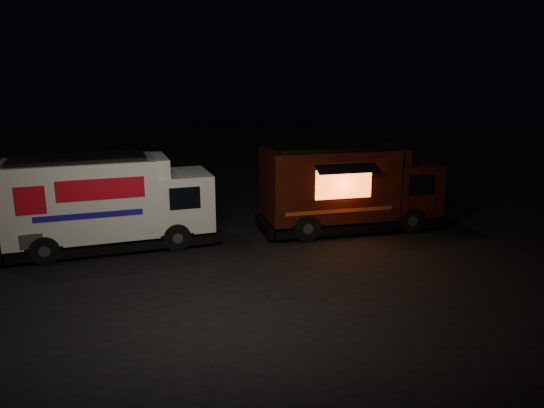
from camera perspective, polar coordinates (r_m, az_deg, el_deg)
The scene contains 3 objects.
ground at distance 15.54m, azimuth -3.45°, elevation -6.68°, with size 80.00×80.00×0.00m, color black.
white_truck at distance 17.50m, azimuth -16.89°, elevation 0.22°, with size 6.58×2.24×2.98m, color silver, non-canonical shape.
red_truck at distance 18.99m, azimuth 8.48°, elevation 1.82°, with size 6.51×2.40×3.03m, color #361009, non-canonical shape.
Camera 1 is at (-0.35, -14.52, 5.52)m, focal length 35.00 mm.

